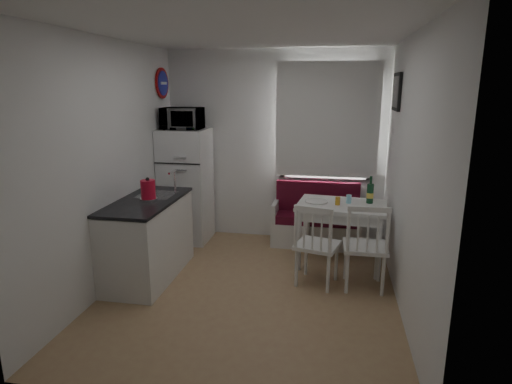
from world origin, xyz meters
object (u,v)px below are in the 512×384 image
fridge (186,186)px  wine_bottle (370,190)px  kitchen_counter (148,238)px  microwave (182,118)px  chair_right (366,238)px  dining_table (341,211)px  kettle (148,190)px  chair_left (317,237)px  bench (316,225)px

fridge → wine_bottle: bearing=-9.9°
kitchen_counter → fridge: 1.29m
fridge → microwave: microwave is taller
chair_right → fridge: 2.65m
dining_table → wine_bottle: wine_bottle is taller
fridge → microwave: size_ratio=3.02×
kitchen_counter → kettle: kitchen_counter is taller
chair_left → wine_bottle: size_ratio=1.60×
chair_right → microwave: bearing=153.1°
chair_left → wine_bottle: bearing=67.5°
kitchen_counter → microwave: (0.02, 1.19, 1.24)m
bench → microwave: microwave is taller
kitchen_counter → chair_left: kitchen_counter is taller
kettle → kitchen_counter: bearing=143.9°
chair_left → microwave: 2.45m
wine_bottle → chair_right: bearing=-95.5°
microwave → kettle: bearing=-88.6°
kettle → microwave: bearing=91.4°
kettle → bench: bearing=38.2°
microwave → wine_bottle: 2.58m
bench → chair_left: 1.33m
microwave → kettle: (0.03, -1.23, -0.67)m
kitchen_counter → chair_left: bearing=1.7°
bench → chair_right: bearing=-66.6°
fridge → kettle: bearing=-88.7°
bench → kettle: (-1.76, -1.39, 0.74)m
kitchen_counter → chair_right: bearing=1.2°
bench → chair_left: bearing=-87.2°
fridge → microwave: 0.92m
chair_left → kettle: bearing=-162.8°
bench → wine_bottle: (0.64, -0.53, 0.65)m
fridge → wine_bottle: (2.43, -0.42, 0.15)m
microwave → wine_bottle: size_ratio=1.58×
microwave → bench: bearing=5.0°
chair_right → wine_bottle: wine_bottle is taller
microwave → dining_table: bearing=-12.7°
wine_bottle → fridge: bearing=170.1°
kitchen_counter → bench: kitchen_counter is taller
kettle → wine_bottle: kettle is taller
fridge → kettle: 1.30m
dining_table → chair_left: 0.72m
fridge → wine_bottle: 2.47m
kettle → fridge: bearing=91.3°
bench → kettle: size_ratio=4.74×
chair_left → fridge: (-1.86, 1.19, 0.21)m
bench → dining_table: (0.31, -0.63, 0.40)m
wine_bottle → kettle: bearing=-160.4°
chair_left → kettle: size_ratio=2.08×
bench → kitchen_counter: bearing=-143.3°
fridge → chair_left: bearing=-32.7°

